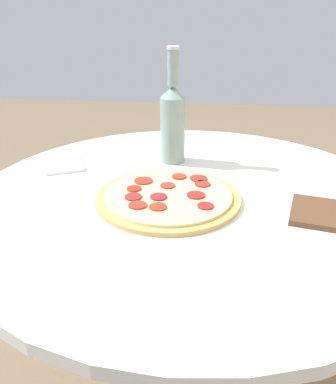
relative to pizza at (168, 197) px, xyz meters
The scene contains 4 objects.
table 0.17m from the pizza, 117.96° to the left, with size 0.99×0.99×0.75m.
pizza is the anchor object (origin of this frame).
beer_bottle 0.26m from the pizza, behind, with size 0.06×0.06×0.29m.
napkin 0.36m from the pizza, 122.67° to the right, with size 0.18×0.15×0.01m.
Camera 1 is at (0.86, 0.04, 1.17)m, focal length 40.00 mm.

